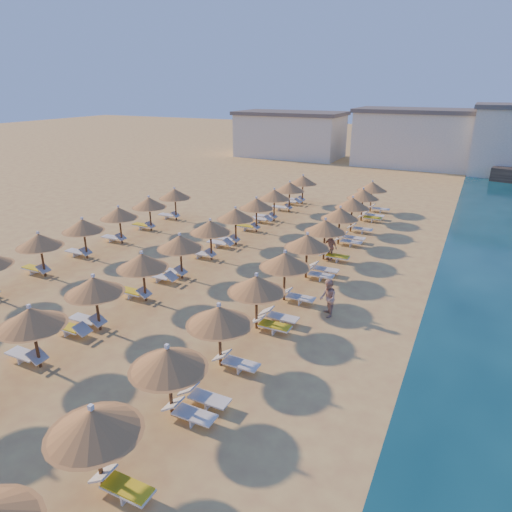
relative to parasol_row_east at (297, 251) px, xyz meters
The scene contains 8 objects.
ground 5.45m from the parasol_row_east, 133.22° to the right, with size 220.00×220.00×0.00m, color #DAB75F.
hotel_blocks 42.94m from the parasol_row_east, 90.32° to the left, with size 47.84×10.19×8.10m.
parasol_row_east is the anchor object (origin of this frame).
parasol_row_west 6.22m from the parasol_row_east, behind, with size 2.56×37.63×2.69m.
parasol_row_inland 13.49m from the parasol_row_east, behind, with size 2.56×21.69×2.69m.
loungers 5.27m from the parasol_row_east, behind, with size 16.63×35.68×0.66m.
beachgoer_b 3.58m from the parasol_row_east, 42.57° to the right, with size 0.89×0.70×1.84m, color tan.
beachgoer_c 5.10m from the parasol_row_east, 85.91° to the left, with size 0.97×0.40×1.66m, color tan.
Camera 1 is at (11.33, -17.31, 10.29)m, focal length 32.00 mm.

